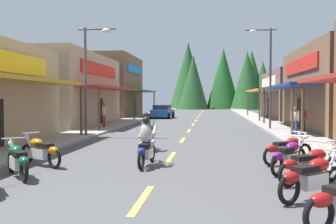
{
  "coord_description": "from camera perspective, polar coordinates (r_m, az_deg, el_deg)",
  "views": [
    {
      "loc": [
        1.44,
        -0.65,
        2.15
      ],
      "look_at": [
        -1.43,
        24.72,
        1.2
      ],
      "focal_mm": 41.07,
      "sensor_mm": 36.0,
      "label": 1
    }
  ],
  "objects": [
    {
      "name": "storefront_right_far",
      "position": [
        41.28,
        20.89,
        2.35
      ],
      "size": [
        10.8,
        12.77,
        4.81
      ],
      "color": "brown",
      "rests_on": "ground"
    },
    {
      "name": "sidewalk_left",
      "position": [
        30.75,
        -7.72,
        -1.79
      ],
      "size": [
        2.37,
        88.19,
        0.12
      ],
      "primitive_type": "cube",
      "color": "#9E9991",
      "rests_on": "ground"
    },
    {
      "name": "motorcycle_parked_right_2",
      "position": [
        10.21,
        20.34,
        -7.36
      ],
      "size": [
        1.84,
        1.27,
        1.04
      ],
      "rotation": [
        0.0,
        0.0,
        0.59
      ],
      "color": "black",
      "rests_on": "ground"
    },
    {
      "name": "streetlamp_left",
      "position": [
        21.11,
        -11.34,
        6.77
      ],
      "size": [
        2.07,
        0.3,
        5.91
      ],
      "color": "#474C51",
      "rests_on": "ground"
    },
    {
      "name": "motorcycle_parked_right_1",
      "position": [
        8.71,
        20.59,
        -9.0
      ],
      "size": [
        1.71,
        1.44,
        1.04
      ],
      "rotation": [
        0.0,
        0.0,
        0.69
      ],
      "color": "black",
      "rests_on": "ground"
    },
    {
      "name": "rider_cruising_lead",
      "position": [
        12.12,
        -3.2,
        -4.95
      ],
      "size": [
        0.6,
        2.14,
        1.57
      ],
      "rotation": [
        0.0,
        0.0,
        1.51
      ],
      "color": "black",
      "rests_on": "ground"
    },
    {
      "name": "motorcycle_parked_right_4",
      "position": [
        13.0,
        17.33,
        -5.3
      ],
      "size": [
        1.8,
        1.32,
        1.04
      ],
      "rotation": [
        0.0,
        0.0,
        0.62
      ],
      "color": "black",
      "rests_on": "ground"
    },
    {
      "name": "motorcycle_parked_left_2",
      "position": [
        11.12,
        -21.44,
        -6.6
      ],
      "size": [
        1.45,
        1.7,
        1.04
      ],
      "rotation": [
        0.0,
        0.0,
        2.27
      ],
      "color": "black",
      "rests_on": "ground"
    },
    {
      "name": "pedestrian_waiting",
      "position": [
        26.91,
        -9.48,
        -0.24
      ],
      "size": [
        0.29,
        0.57,
        1.8
      ],
      "rotation": [
        0.0,
        0.0,
        6.19
      ],
      "color": "maroon",
      "rests_on": "ground"
    },
    {
      "name": "ground",
      "position": [
        29.86,
        3.67,
        -2.1
      ],
      "size": [
        9.78,
        88.19,
        0.1
      ],
      "primitive_type": "cube",
      "color": "#4C4C4F"
    },
    {
      "name": "motorcycle_parked_right_3",
      "position": [
        11.59,
        17.49,
        -6.2
      ],
      "size": [
        1.35,
        1.78,
        1.04
      ],
      "rotation": [
        0.0,
        0.0,
        0.93
      ],
      "color": "black",
      "rests_on": "ground"
    },
    {
      "name": "motorcycle_parked_left_3",
      "position": [
        12.75,
        -18.38,
        -5.46
      ],
      "size": [
        1.86,
        1.23,
        1.04
      ],
      "rotation": [
        0.0,
        0.0,
        2.57
      ],
      "color": "black",
      "rests_on": "ground"
    },
    {
      "name": "pedestrian_browsing",
      "position": [
        22.29,
        18.31,
        -1.06
      ],
      "size": [
        0.43,
        0.46,
        1.64
      ],
      "rotation": [
        0.0,
        0.0,
        3.84
      ],
      "color": "#333F8C",
      "rests_on": "ground"
    },
    {
      "name": "storefront_left_middle",
      "position": [
        31.76,
        -16.04,
        3.18
      ],
      "size": [
        8.74,
        12.89,
        5.55
      ],
      "color": "tan",
      "rests_on": "ground"
    },
    {
      "name": "treeline_backdrop",
      "position": [
        73.88,
        8.32,
        4.79
      ],
      "size": [
        20.09,
        10.04,
        13.07
      ],
      "color": "#294E23",
      "rests_on": "ground"
    },
    {
      "name": "centerline_dashes",
      "position": [
        33.6,
        3.98,
        -1.53
      ],
      "size": [
        0.16,
        64.66,
        0.01
      ],
      "color": "#E0C64C",
      "rests_on": "ground"
    },
    {
      "name": "sidewalk_right",
      "position": [
        30.18,
        15.28,
        -1.92
      ],
      "size": [
        2.37,
        88.19,
        0.12
      ],
      "primitive_type": "cube",
      "color": "#9E9991",
      "rests_on": "ground"
    },
    {
      "name": "pedestrian_by_shop",
      "position": [
        23.99,
        19.36,
        -0.82
      ],
      "size": [
        0.44,
        0.44,
        1.67
      ],
      "rotation": [
        0.0,
        0.0,
        0.78
      ],
      "color": "black",
      "rests_on": "ground"
    },
    {
      "name": "rider_cruising_trailing",
      "position": [
        15.48,
        -3.19,
        -3.41
      ],
      "size": [
        0.6,
        2.14,
        1.57
      ],
      "rotation": [
        0.0,
        0.0,
        1.56
      ],
      "color": "black",
      "rests_on": "ground"
    },
    {
      "name": "storefront_left_far",
      "position": [
        44.89,
        -10.43,
        3.74
      ],
      "size": [
        10.48,
        10.43,
        6.88
      ],
      "color": "brown",
      "rests_on": "ground"
    },
    {
      "name": "parked_car_curbside",
      "position": [
        40.46,
        -0.84,
        0.06
      ],
      "size": [
        2.25,
        4.39,
        1.4
      ],
      "rotation": [
        0.0,
        0.0,
        1.52
      ],
      "color": "#1E4C8C",
      "rests_on": "ground"
    },
    {
      "name": "streetlamp_right",
      "position": [
        26.18,
        14.34,
        6.79
      ],
      "size": [
        2.07,
        0.3,
        6.7
      ],
      "color": "#474C51",
      "rests_on": "ground"
    }
  ]
}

